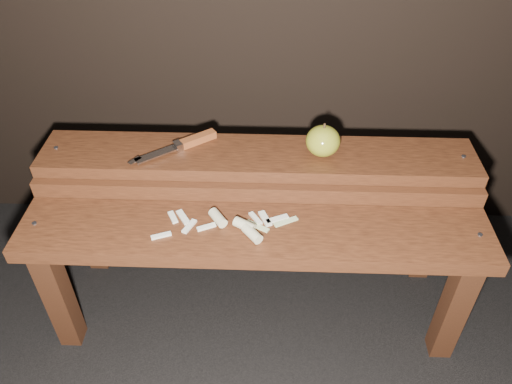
{
  "coord_description": "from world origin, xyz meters",
  "views": [
    {
      "loc": [
        0.04,
        -0.95,
        1.3
      ],
      "look_at": [
        0.0,
        0.06,
        0.45
      ],
      "focal_mm": 35.0,
      "sensor_mm": 36.0,
      "label": 1
    }
  ],
  "objects_px": {
    "bench_rear_tier": "(257,178)",
    "knife": "(187,143)",
    "apple": "(323,141)",
    "bench_front_tier": "(254,251)"
  },
  "relations": [
    {
      "from": "apple",
      "to": "knife",
      "type": "relative_size",
      "value": 0.43
    },
    {
      "from": "bench_front_tier",
      "to": "apple",
      "type": "relative_size",
      "value": 12.52
    },
    {
      "from": "bench_rear_tier",
      "to": "knife",
      "type": "distance_m",
      "value": 0.22
    },
    {
      "from": "knife",
      "to": "bench_front_tier",
      "type": "bearing_deg",
      "value": -52.44
    },
    {
      "from": "apple",
      "to": "knife",
      "type": "height_order",
      "value": "apple"
    },
    {
      "from": "bench_rear_tier",
      "to": "apple",
      "type": "distance_m",
      "value": 0.22
    },
    {
      "from": "bench_front_tier",
      "to": "apple",
      "type": "distance_m",
      "value": 0.35
    },
    {
      "from": "bench_rear_tier",
      "to": "bench_front_tier",
      "type": "bearing_deg",
      "value": -90.0
    },
    {
      "from": "apple",
      "to": "bench_rear_tier",
      "type": "bearing_deg",
      "value": -178.59
    },
    {
      "from": "bench_front_tier",
      "to": "bench_rear_tier",
      "type": "distance_m",
      "value": 0.23
    }
  ]
}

